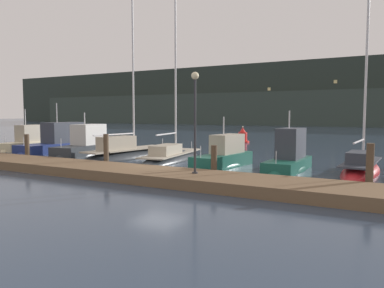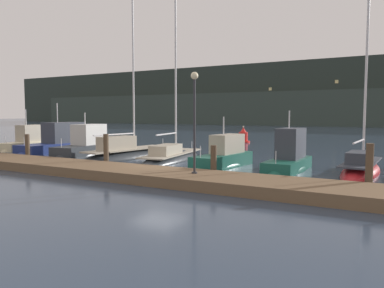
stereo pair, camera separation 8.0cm
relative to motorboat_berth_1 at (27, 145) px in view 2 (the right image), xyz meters
The scene contains 17 objects.
ground_plane 17.03m from the motorboat_berth_1, 16.14° to the right, with size 400.00×400.00×0.00m, color #2D3D51.
dock 17.66m from the motorboat_berth_1, 22.19° to the right, with size 38.76×2.80×0.45m, color brown.
mooring_pile_1 8.39m from the motorboat_berth_1, 36.79° to the right, with size 0.28×0.28×1.69m, color #4C3D2D.
mooring_pile_2 14.08m from the motorboat_berth_1, 20.91° to the right, with size 0.28×0.28×1.87m, color #4C3D2D.
mooring_pile_3 20.21m from the motorboat_berth_1, 14.39° to the right, with size 0.28×0.28×1.53m, color #4C3D2D.
mooring_pile_4 26.49m from the motorboat_berth_1, 10.93° to the right, with size 0.28×0.28×1.87m, color #4C3D2D.
motorboat_berth_1 is the anchor object (origin of this frame).
motorboat_berth_2 3.64m from the motorboat_berth_1, ahead, with size 2.45×6.81×4.41m.
motorboat_berth_3 7.68m from the motorboat_berth_1, ahead, with size 2.69×5.84×3.74m.
sailboat_berth_4 11.26m from the motorboat_berth_1, ahead, with size 2.76×7.99×11.06m.
sailboat_berth_5 14.40m from the motorboat_berth_1, ahead, with size 3.11×7.99×11.61m.
motorboat_berth_6 18.49m from the motorboat_berth_1, ahead, with size 2.05×5.31×3.38m.
motorboat_berth_7 21.94m from the motorboat_berth_1, ahead, with size 1.71×4.93×3.77m.
sailboat_berth_8 25.34m from the motorboat_berth_1, ahead, with size 1.96×6.26×9.52m.
channel_buoy 20.53m from the motorboat_berth_1, 51.44° to the left, with size 1.38×1.38×1.70m.
dock_lamppost 20.71m from the motorboat_berth_1, 18.68° to the right, with size 0.32×0.32×4.24m.
hillside_backdrop 85.35m from the motorboat_berth_1, 81.62° to the left, with size 240.00×23.00×16.69m.
Camera 2 is at (10.58, -15.55, 2.95)m, focal length 35.00 mm.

